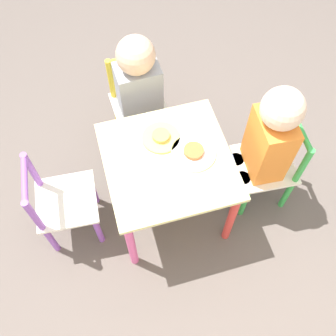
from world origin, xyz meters
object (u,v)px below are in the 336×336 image
at_px(chair_green, 269,165).
at_px(child_left, 266,142).
at_px(chair_yellow, 139,105).
at_px(child_front, 140,89).
at_px(kids_table, 168,169).
at_px(plate_left, 194,152).
at_px(plate_front, 161,137).
at_px(chair_purple, 61,203).

xyz_separation_m(chair_green, child_left, (0.06, -0.00, 0.21)).
relative_size(chair_yellow, child_front, 0.72).
height_order(kids_table, plate_left, plate_left).
height_order(kids_table, plate_front, plate_front).
bearing_deg(plate_left, plate_front, -45.00).
bearing_deg(chair_green, plate_left, -91.20).
distance_m(kids_table, child_front, 0.42).
bearing_deg(kids_table, plate_left, 180.00).
height_order(kids_table, child_left, child_left).
height_order(chair_yellow, chair_green, same).
relative_size(kids_table, chair_green, 1.02).
xyz_separation_m(child_front, plate_left, (-0.13, 0.42, 0.03)).
distance_m(chair_green, child_left, 0.22).
distance_m(child_left, plate_front, 0.44).
relative_size(chair_green, child_front, 0.72).
bearing_deg(child_left, chair_green, 90.00).
bearing_deg(child_left, kids_table, -90.00).
bearing_deg(kids_table, child_left, 175.92).
bearing_deg(child_front, plate_front, -89.08).
distance_m(chair_green, child_front, 0.69).
relative_size(chair_yellow, plate_front, 3.17).
relative_size(chair_green, child_left, 0.67).
bearing_deg(child_left, plate_left, -91.43).
height_order(chair_yellow, plate_front, chair_yellow).
height_order(chair_green, plate_left, chair_green).
bearing_deg(chair_green, chair_purple, -89.86).
height_order(chair_yellow, plate_left, chair_yellow).
height_order(chair_purple, plate_left, chair_purple).
bearing_deg(child_front, plate_left, -75.58).
bearing_deg(plate_front, chair_yellow, -86.61).
distance_m(chair_yellow, plate_left, 0.54).
bearing_deg(chair_purple, plate_front, -77.02).
xyz_separation_m(chair_yellow, chair_purple, (0.45, 0.44, 0.00)).
distance_m(chair_yellow, child_front, 0.19).
relative_size(chair_green, plate_left, 2.77).
xyz_separation_m(chair_yellow, plate_left, (-0.13, 0.48, 0.21)).
distance_m(kids_table, plate_left, 0.14).
xyz_separation_m(kids_table, chair_yellow, (0.02, -0.48, -0.13)).
relative_size(chair_purple, plate_front, 3.17).
bearing_deg(chair_yellow, plate_left, -77.33).
distance_m(kids_table, child_left, 0.42).
height_order(chair_green, child_left, child_left).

